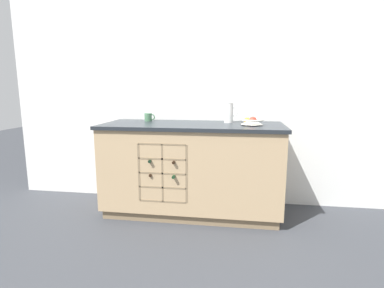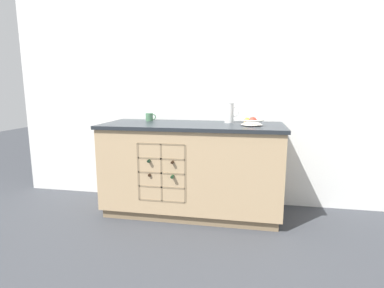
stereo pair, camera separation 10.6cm
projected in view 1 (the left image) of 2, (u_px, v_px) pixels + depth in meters
The scene contains 6 objects.
ground_plane at pixel (192, 212), 3.18m from camera, with size 14.00×14.00×0.00m, color #383A3F.
back_wall at pixel (197, 90), 3.35m from camera, with size 4.40×0.06×2.55m, color white.
kitchen_island at pixel (192, 168), 3.10m from camera, with size 1.82×0.74×0.94m.
fruit_bowl at pixel (252, 121), 2.89m from camera, with size 0.22×0.22×0.08m.
white_pitcher at pixel (229, 112), 3.11m from camera, with size 0.15×0.10×0.21m.
ceramic_mug at pixel (149, 117), 3.27m from camera, with size 0.12×0.08×0.09m.
Camera 1 is at (0.45, -2.97, 1.28)m, focal length 28.00 mm.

